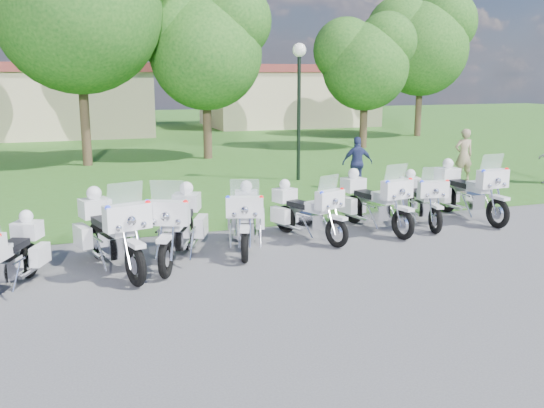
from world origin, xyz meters
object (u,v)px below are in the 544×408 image
object	(u,v)px
motorcycle_4	(306,210)
motorcycle_6	(420,198)
bystander_a	(464,155)
bystander_c	(357,163)
motorcycle_5	(373,201)
lamp_post	(299,78)
motorcycle_7	(468,190)
motorcycle_0	(9,254)
motorcycle_2	(178,224)
motorcycle_3	(246,217)
motorcycle_1	(111,231)

from	to	relation	value
motorcycle_4	motorcycle_6	bearing A→B (deg)	164.51
bystander_a	bystander_c	size ratio (longest dim) A/B	1.08
motorcycle_5	lamp_post	xyz separation A→B (m)	(0.77, 6.70, 2.67)
motorcycle_6	motorcycle_7	bearing A→B (deg)	-164.74
motorcycle_0	bystander_a	distance (m)	14.82
motorcycle_5	motorcycle_7	bearing A→B (deg)	173.43
motorcycle_7	motorcycle_4	bearing A→B (deg)	1.67
motorcycle_2	lamp_post	xyz separation A→B (m)	(5.38, 7.60, 2.64)
motorcycle_3	bystander_c	world-z (taller)	bystander_c
motorcycle_1	bystander_a	xyz separation A→B (m)	(11.70, 5.81, 0.14)
motorcycle_0	bystander_c	distance (m)	11.38
motorcycle_7	bystander_c	xyz separation A→B (m)	(-0.78, 4.42, 0.09)
motorcycle_0	motorcycle_5	bearing A→B (deg)	-144.13
motorcycle_2	bystander_c	world-z (taller)	motorcycle_2
motorcycle_5	motorcycle_6	world-z (taller)	motorcycle_5
motorcycle_6	motorcycle_4	bearing A→B (deg)	16.73
motorcycle_2	motorcycle_4	bearing A→B (deg)	-143.84
motorcycle_4	bystander_c	bearing A→B (deg)	-148.79
motorcycle_7	lamp_post	world-z (taller)	lamp_post
motorcycle_6	motorcycle_3	bearing A→B (deg)	18.65
motorcycle_3	lamp_post	bearing A→B (deg)	-101.09
motorcycle_5	motorcycle_6	distance (m)	1.32
motorcycle_6	lamp_post	world-z (taller)	lamp_post
motorcycle_2	motorcycle_3	distance (m)	1.48
motorcycle_1	motorcycle_7	distance (m)	8.67
motorcycle_3	motorcycle_6	bearing A→B (deg)	-154.15
motorcycle_3	motorcycle_7	bearing A→B (deg)	-154.96
motorcycle_2	bystander_a	bearing A→B (deg)	-128.80
motorcycle_1	motorcycle_6	size ratio (longest dim) A/B	1.16
bystander_c	motorcycle_2	bearing A→B (deg)	52.78
lamp_post	motorcycle_3	bearing A→B (deg)	-118.62
lamp_post	motorcycle_0	bearing A→B (deg)	-134.80
motorcycle_4	motorcycle_6	size ratio (longest dim) A/B	0.96
motorcycle_1	bystander_c	distance (m)	9.68
motorcycle_5	motorcycle_6	size ratio (longest dim) A/B	1.09
motorcycle_5	bystander_c	world-z (taller)	bystander_c
motorcycle_1	motorcycle_7	size ratio (longest dim) A/B	1.00
motorcycle_1	bystander_c	world-z (taller)	motorcycle_1
lamp_post	bystander_a	world-z (taller)	lamp_post
motorcycle_0	lamp_post	xyz separation A→B (m)	(8.30, 8.36, 2.73)
bystander_c	motorcycle_6	bearing A→B (deg)	94.60
motorcycle_6	motorcycle_1	bearing A→B (deg)	19.82
motorcycle_1	motorcycle_2	world-z (taller)	motorcycle_1
motorcycle_5	lamp_post	bearing A→B (deg)	-108.27
motorcycle_0	motorcycle_6	bearing A→B (deg)	-145.16
motorcycle_4	bystander_c	xyz separation A→B (m)	(3.67, 4.88, 0.19)
motorcycle_2	motorcycle_4	xyz separation A→B (m)	(2.87, 0.68, -0.09)
motorcycle_1	motorcycle_7	world-z (taller)	motorcycle_1
motorcycle_4	lamp_post	distance (m)	7.85
motorcycle_4	bystander_a	world-z (taller)	bystander_a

